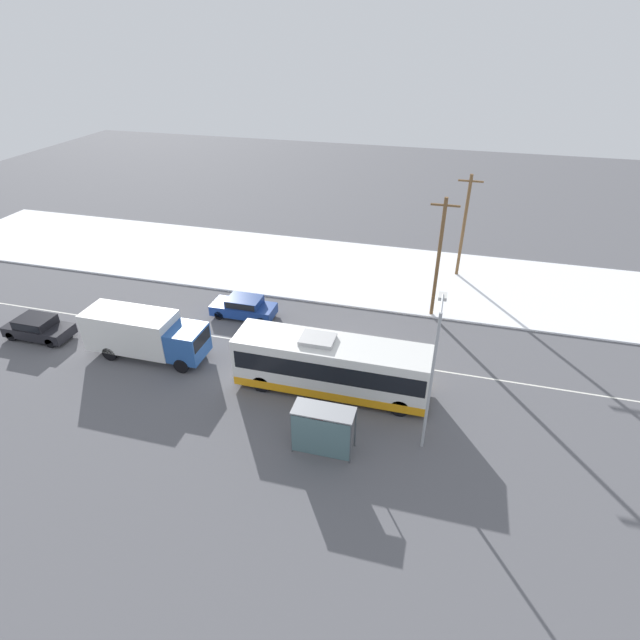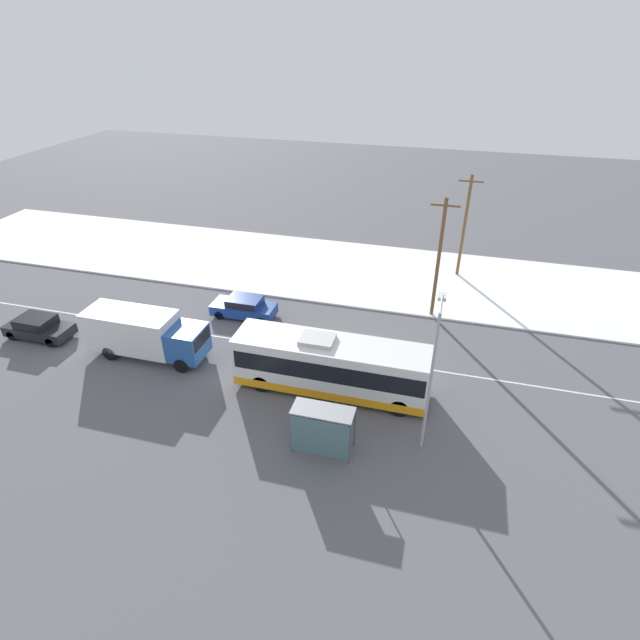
# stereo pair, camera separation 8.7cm
# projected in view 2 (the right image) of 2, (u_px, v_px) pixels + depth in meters

# --- Properties ---
(ground_plane) EXTENTS (120.00, 120.00, 0.00)m
(ground_plane) POSITION_uv_depth(u_px,v_px,m) (355.00, 358.00, 30.17)
(ground_plane) COLOR #56565B
(snow_lot) EXTENTS (80.00, 11.57, 0.12)m
(snow_lot) POSITION_uv_depth(u_px,v_px,m) (386.00, 275.00, 39.89)
(snow_lot) COLOR white
(snow_lot) RESTS_ON ground_plane
(lane_marking_center) EXTENTS (60.00, 0.12, 0.00)m
(lane_marking_center) POSITION_uv_depth(u_px,v_px,m) (355.00, 358.00, 30.17)
(lane_marking_center) COLOR silver
(lane_marking_center) RESTS_ON ground_plane
(city_bus) EXTENTS (10.57, 2.57, 3.28)m
(city_bus) POSITION_uv_depth(u_px,v_px,m) (332.00, 366.00, 26.80)
(city_bus) COLOR white
(city_bus) RESTS_ON ground_plane
(box_truck) EXTENTS (7.34, 2.30, 2.84)m
(box_truck) POSITION_uv_depth(u_px,v_px,m) (144.00, 333.00, 29.67)
(box_truck) COLOR silver
(box_truck) RESTS_ON ground_plane
(sedan_car) EXTENTS (4.35, 1.80, 1.45)m
(sedan_car) POSITION_uv_depth(u_px,v_px,m) (244.00, 306.00, 34.03)
(sedan_car) COLOR navy
(sedan_car) RESTS_ON ground_plane
(parked_car_near_truck) EXTENTS (4.25, 1.80, 1.44)m
(parked_car_near_truck) POSITION_uv_depth(u_px,v_px,m) (38.00, 326.00, 31.81)
(parked_car_near_truck) COLOR black
(parked_car_near_truck) RESTS_ON ground_plane
(pedestrian_at_stop) EXTENTS (0.57, 0.25, 1.59)m
(pedestrian_at_stop) POSITION_uv_depth(u_px,v_px,m) (317.00, 418.00, 24.17)
(pedestrian_at_stop) COLOR #23232D
(pedestrian_at_stop) RESTS_ON ground_plane
(bus_shelter) EXTENTS (2.87, 1.20, 2.40)m
(bus_shelter) POSITION_uv_depth(u_px,v_px,m) (321.00, 426.00, 22.70)
(bus_shelter) COLOR gray
(bus_shelter) RESTS_ON ground_plane
(streetlamp) EXTENTS (0.36, 2.24, 7.40)m
(streetlamp) POSITION_uv_depth(u_px,v_px,m) (433.00, 363.00, 21.88)
(streetlamp) COLOR #9EA3A8
(streetlamp) RESTS_ON ground_plane
(utility_pole_roadside) EXTENTS (1.80, 0.24, 8.32)m
(utility_pole_roadside) POSITION_uv_depth(u_px,v_px,m) (439.00, 258.00, 32.31)
(utility_pole_roadside) COLOR brown
(utility_pole_roadside) RESTS_ON ground_plane
(utility_pole_snowlot) EXTENTS (1.80, 0.24, 8.05)m
(utility_pole_snowlot) POSITION_uv_depth(u_px,v_px,m) (464.00, 225.00, 37.80)
(utility_pole_snowlot) COLOR brown
(utility_pole_snowlot) RESTS_ON ground_plane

